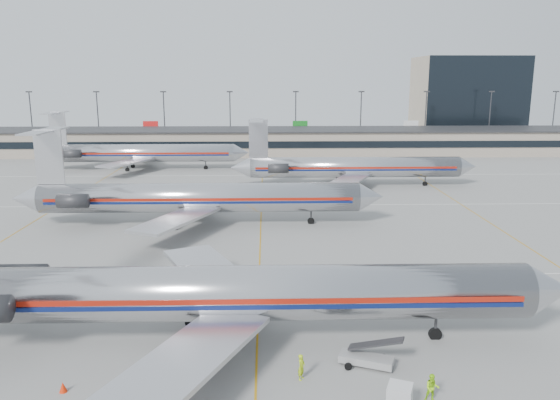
{
  "coord_description": "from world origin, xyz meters",
  "views": [
    {
      "loc": [
        0.68,
        -39.21,
        18.35
      ],
      "look_at": [
        2.34,
        23.31,
        4.5
      ],
      "focal_mm": 35.0,
      "sensor_mm": 36.0,
      "label": 1
    }
  ],
  "objects_px": {
    "jet_foreground": "(215,292)",
    "belt_loader": "(368,357)",
    "uld_container": "(400,399)",
    "jet_second_row": "(193,197)"
  },
  "relations": [
    {
      "from": "jet_foreground",
      "to": "belt_loader",
      "type": "xyz_separation_m",
      "value": [
        10.21,
        -3.62,
        -3.16
      ]
    },
    {
      "from": "jet_foreground",
      "to": "uld_container",
      "type": "bearing_deg",
      "value": -38.6
    },
    {
      "from": "uld_container",
      "to": "belt_loader",
      "type": "bearing_deg",
      "value": 121.05
    },
    {
      "from": "belt_loader",
      "to": "uld_container",
      "type": "bearing_deg",
      "value": -58.81
    },
    {
      "from": "jet_foreground",
      "to": "uld_container",
      "type": "relative_size",
      "value": 24.95
    },
    {
      "from": "jet_foreground",
      "to": "jet_second_row",
      "type": "xyz_separation_m",
      "value": [
        -5.75,
        32.41,
        -0.14
      ]
    },
    {
      "from": "jet_foreground",
      "to": "jet_second_row",
      "type": "bearing_deg",
      "value": 100.06
    },
    {
      "from": "belt_loader",
      "to": "jet_foreground",
      "type": "bearing_deg",
      "value": -177.43
    },
    {
      "from": "uld_container",
      "to": "jet_second_row",
      "type": "bearing_deg",
      "value": 134.11
    },
    {
      "from": "jet_foreground",
      "to": "jet_second_row",
      "type": "relative_size",
      "value": 1.04
    }
  ]
}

